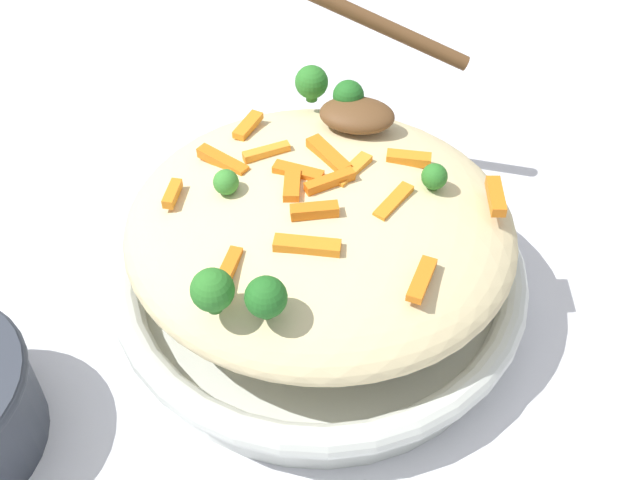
% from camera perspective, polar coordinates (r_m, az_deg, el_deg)
% --- Properties ---
extents(ground_plane, '(2.40, 2.40, 0.00)m').
position_cam_1_polar(ground_plane, '(0.63, 0.00, -4.48)').
color(ground_plane, silver).
extents(serving_bowl, '(0.31, 0.31, 0.05)m').
position_cam_1_polar(serving_bowl, '(0.61, 0.00, -2.87)').
color(serving_bowl, silver).
rests_on(serving_bowl, ground_plane).
extents(pasta_mound, '(0.28, 0.26, 0.07)m').
position_cam_1_polar(pasta_mound, '(0.57, 0.00, 0.81)').
color(pasta_mound, beige).
rests_on(pasta_mound, serving_bowl).
extents(carrot_piece_0, '(0.01, 0.04, 0.01)m').
position_cam_1_polar(carrot_piece_0, '(0.50, -6.55, -2.15)').
color(carrot_piece_0, orange).
rests_on(carrot_piece_0, pasta_mound).
extents(carrot_piece_1, '(0.01, 0.02, 0.01)m').
position_cam_1_polar(carrot_piece_1, '(0.56, -10.39, 3.25)').
color(carrot_piece_1, orange).
rests_on(carrot_piece_1, pasta_mound).
extents(carrot_piece_2, '(0.03, 0.02, 0.01)m').
position_cam_1_polar(carrot_piece_2, '(0.53, -0.60, 2.11)').
color(carrot_piece_2, orange).
rests_on(carrot_piece_2, pasta_mound).
extents(carrot_piece_3, '(0.03, 0.03, 0.01)m').
position_cam_1_polar(carrot_piece_3, '(0.55, 0.69, 4.17)').
color(carrot_piece_3, orange).
rests_on(carrot_piece_3, pasta_mound).
extents(carrot_piece_4, '(0.04, 0.04, 0.01)m').
position_cam_1_polar(carrot_piece_4, '(0.57, 0.58, 6.00)').
color(carrot_piece_4, orange).
rests_on(carrot_piece_4, pasta_mound).
extents(carrot_piece_5, '(0.01, 0.03, 0.01)m').
position_cam_1_polar(carrot_piece_5, '(0.56, 12.31, 3.04)').
color(carrot_piece_5, orange).
rests_on(carrot_piece_5, pasta_mound).
extents(carrot_piece_6, '(0.02, 0.04, 0.01)m').
position_cam_1_polar(carrot_piece_6, '(0.56, 2.30, 4.94)').
color(carrot_piece_6, orange).
rests_on(carrot_piece_6, pasta_mound).
extents(carrot_piece_7, '(0.03, 0.04, 0.01)m').
position_cam_1_polar(carrot_piece_7, '(0.54, 5.19, 2.57)').
color(carrot_piece_7, orange).
rests_on(carrot_piece_7, pasta_mound).
extents(carrot_piece_8, '(0.01, 0.03, 0.01)m').
position_cam_1_polar(carrot_piece_8, '(0.54, -2.09, 3.47)').
color(carrot_piece_8, orange).
rests_on(carrot_piece_8, pasta_mound).
extents(carrot_piece_9, '(0.03, 0.02, 0.01)m').
position_cam_1_polar(carrot_piece_9, '(0.58, -3.80, 6.21)').
color(carrot_piece_9, orange).
rests_on(carrot_piece_9, pasta_mound).
extents(carrot_piece_10, '(0.02, 0.03, 0.01)m').
position_cam_1_polar(carrot_piece_10, '(0.61, -5.11, 8.08)').
color(carrot_piece_10, orange).
rests_on(carrot_piece_10, pasta_mound).
extents(carrot_piece_11, '(0.04, 0.02, 0.01)m').
position_cam_1_polar(carrot_piece_11, '(0.56, -1.56, 4.83)').
color(carrot_piece_11, orange).
rests_on(carrot_piece_11, pasta_mound).
extents(carrot_piece_12, '(0.04, 0.01, 0.01)m').
position_cam_1_polar(carrot_piece_12, '(0.51, -1.25, -0.38)').
color(carrot_piece_12, orange).
rests_on(carrot_piece_12, pasta_mound).
extents(carrot_piece_13, '(0.04, 0.03, 0.01)m').
position_cam_1_polar(carrot_piece_13, '(0.58, -6.87, 5.52)').
color(carrot_piece_13, orange).
rests_on(carrot_piece_13, pasta_mound).
extents(carrot_piece_14, '(0.02, 0.04, 0.01)m').
position_cam_1_polar(carrot_piece_14, '(0.50, 7.20, -2.79)').
color(carrot_piece_14, orange).
rests_on(carrot_piece_14, pasta_mound).
extents(carrot_piece_15, '(0.03, 0.01, 0.01)m').
position_cam_1_polar(carrot_piece_15, '(0.58, 6.28, 5.75)').
color(carrot_piece_15, orange).
rests_on(carrot_piece_15, pasta_mound).
extents(broccoli_floret_0, '(0.02, 0.02, 0.03)m').
position_cam_1_polar(broccoli_floret_0, '(0.61, 2.02, 10.11)').
color(broccoli_floret_0, '#205B1C').
rests_on(broccoli_floret_0, pasta_mound).
extents(broccoli_floret_1, '(0.03, 0.03, 0.03)m').
position_cam_1_polar(broccoli_floret_1, '(0.63, -0.60, 11.06)').
color(broccoli_floret_1, '#296820').
rests_on(broccoli_floret_1, pasta_mound).
extents(broccoli_floret_2, '(0.02, 0.02, 0.02)m').
position_cam_1_polar(broccoli_floret_2, '(0.55, 8.08, 4.44)').
color(broccoli_floret_2, '#296820').
rests_on(broccoli_floret_2, pasta_mound).
extents(broccoli_floret_3, '(0.02, 0.02, 0.02)m').
position_cam_1_polar(broccoli_floret_3, '(0.55, -6.65, 4.06)').
color(broccoli_floret_3, '#377928').
rests_on(broccoli_floret_3, pasta_mound).
extents(broccoli_floret_4, '(0.03, 0.03, 0.03)m').
position_cam_1_polar(broccoli_floret_4, '(0.47, -3.84, -4.08)').
color(broccoli_floret_4, '#205B1C').
rests_on(broccoli_floret_4, pasta_mound).
extents(broccoli_floret_5, '(0.03, 0.03, 0.03)m').
position_cam_1_polar(broccoli_floret_5, '(0.48, -7.60, -3.55)').
color(broccoli_floret_5, '#296820').
rests_on(broccoli_floret_5, pasta_mound).
extents(serving_spoon, '(0.16, 0.11, 0.08)m').
position_cam_1_polar(serving_spoon, '(0.62, 2.99, 11.35)').
color(serving_spoon, brown).
rests_on(serving_spoon, pasta_mound).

